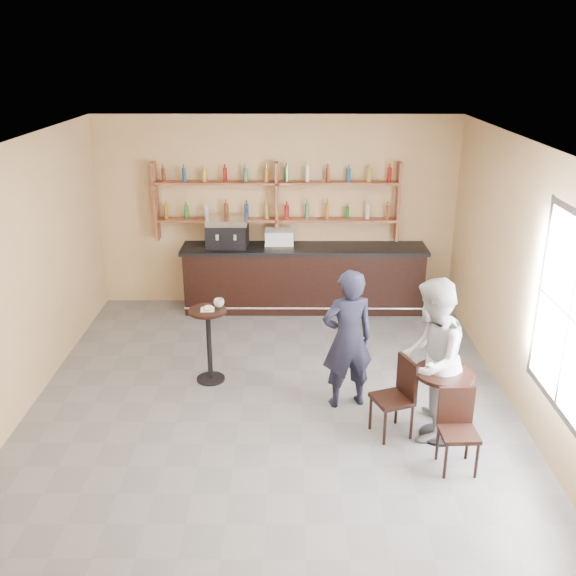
{
  "coord_description": "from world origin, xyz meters",
  "views": [
    {
      "loc": [
        0.24,
        -7.03,
        4.19
      ],
      "look_at": [
        0.2,
        0.8,
        1.25
      ],
      "focal_mm": 40.0,
      "sensor_mm": 36.0,
      "label": 1
    }
  ],
  "objects_px": {
    "pastry_case": "(279,238)",
    "chair_south": "(459,433)",
    "bar_counter": "(304,278)",
    "cafe_table": "(441,404)",
    "patron_second": "(430,360)",
    "chair_west": "(392,398)",
    "man_main": "(348,339)",
    "pedestal_table": "(209,345)",
    "espresso_machine": "(227,233)"
  },
  "relations": [
    {
      "from": "chair_south",
      "to": "patron_second",
      "type": "distance_m",
      "value": 0.86
    },
    {
      "from": "cafe_table",
      "to": "espresso_machine",
      "type": "bearing_deg",
      "value": 125.41
    },
    {
      "from": "bar_counter",
      "to": "pedestal_table",
      "type": "relative_size",
      "value": 3.98
    },
    {
      "from": "pedestal_table",
      "to": "chair_west",
      "type": "bearing_deg",
      "value": -29.82
    },
    {
      "from": "chair_west",
      "to": "chair_south",
      "type": "height_order",
      "value": "chair_west"
    },
    {
      "from": "espresso_machine",
      "to": "man_main",
      "type": "xyz_separation_m",
      "value": [
        1.74,
        -3.15,
        -0.45
      ]
    },
    {
      "from": "pastry_case",
      "to": "cafe_table",
      "type": "height_order",
      "value": "pastry_case"
    },
    {
      "from": "bar_counter",
      "to": "patron_second",
      "type": "height_order",
      "value": "patron_second"
    },
    {
      "from": "pastry_case",
      "to": "man_main",
      "type": "distance_m",
      "value": 3.29
    },
    {
      "from": "patron_second",
      "to": "chair_west",
      "type": "bearing_deg",
      "value": -65.88
    },
    {
      "from": "pastry_case",
      "to": "cafe_table",
      "type": "distance_m",
      "value": 4.38
    },
    {
      "from": "pastry_case",
      "to": "chair_west",
      "type": "distance_m",
      "value": 4.12
    },
    {
      "from": "pastry_case",
      "to": "chair_west",
      "type": "xyz_separation_m",
      "value": [
        1.34,
        -3.82,
        -0.78
      ]
    },
    {
      "from": "pedestal_table",
      "to": "chair_south",
      "type": "xyz_separation_m",
      "value": [
        2.83,
        -1.93,
        -0.07
      ]
    },
    {
      "from": "cafe_table",
      "to": "chair_west",
      "type": "xyz_separation_m",
      "value": [
        -0.55,
        0.05,
        0.05
      ]
    },
    {
      "from": "pastry_case",
      "to": "pedestal_table",
      "type": "bearing_deg",
      "value": -105.64
    },
    {
      "from": "cafe_table",
      "to": "patron_second",
      "type": "distance_m",
      "value": 0.55
    },
    {
      "from": "pastry_case",
      "to": "chair_south",
      "type": "height_order",
      "value": "pastry_case"
    },
    {
      "from": "chair_west",
      "to": "patron_second",
      "type": "xyz_separation_m",
      "value": [
        0.4,
        0.03,
        0.47
      ]
    },
    {
      "from": "patron_second",
      "to": "espresso_machine",
      "type": "bearing_deg",
      "value": -125.49
    },
    {
      "from": "chair_south",
      "to": "man_main",
      "type": "bearing_deg",
      "value": 126.57
    },
    {
      "from": "pedestal_table",
      "to": "cafe_table",
      "type": "distance_m",
      "value": 3.08
    },
    {
      "from": "bar_counter",
      "to": "man_main",
      "type": "distance_m",
      "value": 3.2
    },
    {
      "from": "bar_counter",
      "to": "cafe_table",
      "type": "height_order",
      "value": "bar_counter"
    },
    {
      "from": "espresso_machine",
      "to": "cafe_table",
      "type": "bearing_deg",
      "value": -50.74
    },
    {
      "from": "bar_counter",
      "to": "espresso_machine",
      "type": "bearing_deg",
      "value": 180.0
    },
    {
      "from": "bar_counter",
      "to": "cafe_table",
      "type": "relative_size",
      "value": 4.86
    },
    {
      "from": "man_main",
      "to": "cafe_table",
      "type": "relative_size",
      "value": 2.13
    },
    {
      "from": "pastry_case",
      "to": "patron_second",
      "type": "height_order",
      "value": "patron_second"
    },
    {
      "from": "bar_counter",
      "to": "cafe_table",
      "type": "bearing_deg",
      "value": -69.03
    },
    {
      "from": "bar_counter",
      "to": "pastry_case",
      "type": "height_order",
      "value": "pastry_case"
    },
    {
      "from": "pedestal_table",
      "to": "chair_south",
      "type": "relative_size",
      "value": 1.16
    },
    {
      "from": "bar_counter",
      "to": "patron_second",
      "type": "relative_size",
      "value": 2.16
    },
    {
      "from": "bar_counter",
      "to": "chair_south",
      "type": "bearing_deg",
      "value": -71.07
    },
    {
      "from": "chair_south",
      "to": "patron_second",
      "type": "xyz_separation_m",
      "value": [
        -0.2,
        0.68,
        0.5
      ]
    },
    {
      "from": "man_main",
      "to": "cafe_table",
      "type": "bearing_deg",
      "value": 130.36
    },
    {
      "from": "cafe_table",
      "to": "bar_counter",
      "type": "bearing_deg",
      "value": 110.97
    },
    {
      "from": "man_main",
      "to": "patron_second",
      "type": "distance_m",
      "value": 1.08
    },
    {
      "from": "cafe_table",
      "to": "chair_south",
      "type": "xyz_separation_m",
      "value": [
        0.05,
        -0.6,
        0.02
      ]
    },
    {
      "from": "bar_counter",
      "to": "chair_west",
      "type": "height_order",
      "value": "bar_counter"
    },
    {
      "from": "bar_counter",
      "to": "espresso_machine",
      "type": "relative_size",
      "value": 6.07
    },
    {
      "from": "pedestal_table",
      "to": "cafe_table",
      "type": "xyz_separation_m",
      "value": [
        2.78,
        -1.33,
        -0.09
      ]
    },
    {
      "from": "chair_west",
      "to": "patron_second",
      "type": "distance_m",
      "value": 0.62
    },
    {
      "from": "bar_counter",
      "to": "chair_west",
      "type": "bearing_deg",
      "value": -76.28
    },
    {
      "from": "pedestal_table",
      "to": "cafe_table",
      "type": "relative_size",
      "value": 1.22
    },
    {
      "from": "pedestal_table",
      "to": "man_main",
      "type": "height_order",
      "value": "man_main"
    },
    {
      "from": "espresso_machine",
      "to": "man_main",
      "type": "bearing_deg",
      "value": -57.28
    },
    {
      "from": "chair_south",
      "to": "cafe_table",
      "type": "bearing_deg",
      "value": 92.45
    },
    {
      "from": "cafe_table",
      "to": "patron_second",
      "type": "bearing_deg",
      "value": 151.91
    },
    {
      "from": "man_main",
      "to": "chair_south",
      "type": "height_order",
      "value": "man_main"
    }
  ]
}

